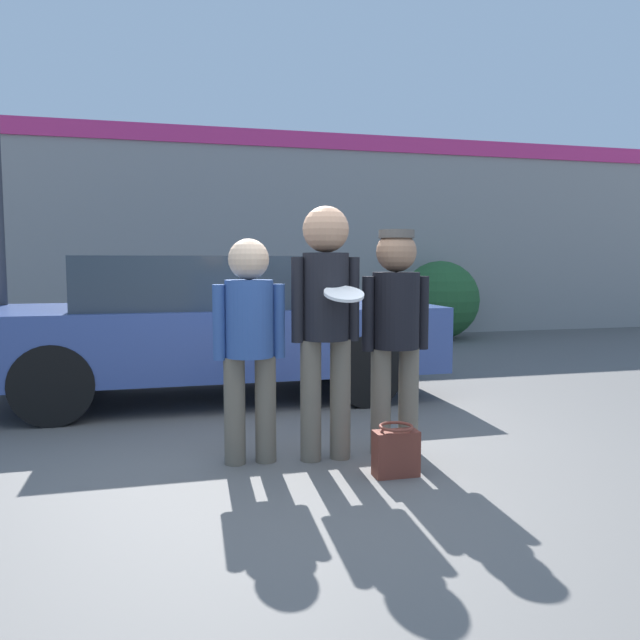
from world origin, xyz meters
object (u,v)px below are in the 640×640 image
(street_lamp, at_px, (7,31))
(parked_car_near, at_px, (209,326))
(person_left, at_px, (249,333))
(shrub, at_px, (440,300))
(handbag, at_px, (396,451))
(person_right, at_px, (396,321))
(person_middle_with_frisbee, at_px, (326,309))

(street_lamp, bearing_deg, parked_car_near, -20.22)
(person_left, height_order, parked_car_near, person_left)
(parked_car_near, distance_m, shrub, 6.12)
(street_lamp, xyz_separation_m, handbag, (2.96, -3.47, -3.64))
(person_left, distance_m, handbag, 1.29)
(person_right, height_order, shrub, person_right)
(parked_car_near, height_order, shrub, parked_car_near)
(person_middle_with_frisbee, relative_size, shrub, 1.25)
(person_right, distance_m, street_lamp, 5.16)
(person_left, height_order, person_middle_with_frisbee, person_middle_with_frisbee)
(parked_car_near, bearing_deg, street_lamp, 159.78)
(street_lamp, bearing_deg, person_right, -43.66)
(street_lamp, bearing_deg, person_left, -55.04)
(person_left, height_order, person_right, person_right)
(person_left, bearing_deg, street_lamp, 124.96)
(street_lamp, xyz_separation_m, shrub, (6.50, 3.37, -3.08))
(person_middle_with_frisbee, xyz_separation_m, shrub, (3.90, 6.38, -0.37))
(handbag, bearing_deg, parked_car_near, 110.03)
(parked_car_near, bearing_deg, shrub, 41.94)
(street_lamp, bearing_deg, shrub, 27.38)
(shrub, bearing_deg, person_right, -117.91)
(person_middle_with_frisbee, xyz_separation_m, parked_car_near, (-0.64, 2.29, -0.33))
(person_right, xyz_separation_m, shrub, (3.37, 6.36, -0.27))
(street_lamp, bearing_deg, handbag, -49.57)
(shrub, relative_size, handbag, 4.19)
(person_right, bearing_deg, shrub, 62.09)
(shrub, bearing_deg, person_left, -125.12)
(person_middle_with_frisbee, bearing_deg, parked_car_near, 105.69)
(person_left, relative_size, person_middle_with_frisbee, 0.87)
(parked_car_near, height_order, handbag, parked_car_near)
(person_left, distance_m, street_lamp, 4.60)
(person_right, height_order, street_lamp, street_lamp)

